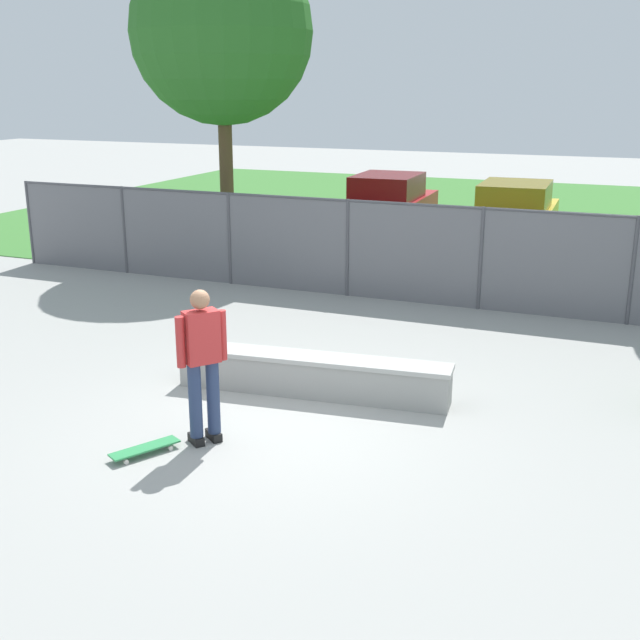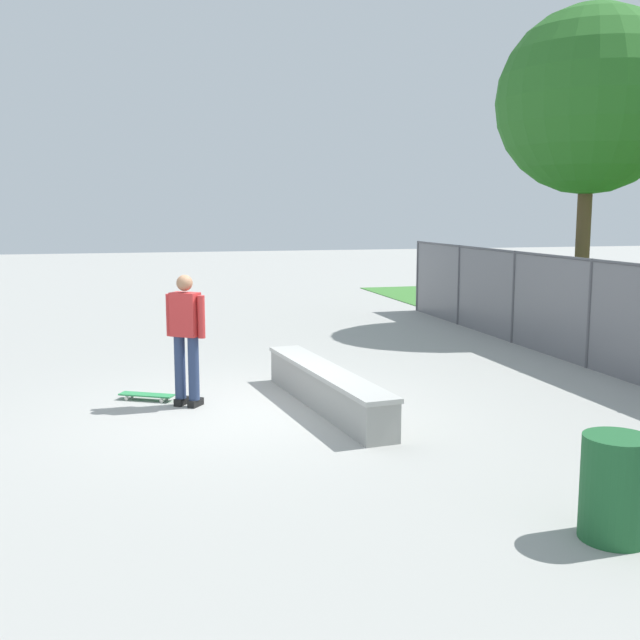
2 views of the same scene
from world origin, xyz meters
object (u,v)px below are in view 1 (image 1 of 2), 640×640
Objects in this scene: car_red at (388,205)px; tree_near_left at (222,32)px; skateboarder at (202,360)px; car_yellow at (514,216)px; skateboard at (145,448)px; concrete_ledge at (312,375)px.

tree_near_left is at bearing -125.26° from car_red.
skateboarder is 0.43× the size of car_red.
car_yellow is at bearing 83.62° from skateboarder.
tree_near_left is (-4.30, 9.87, 5.00)m from skateboard.
tree_near_left reaches higher than car_yellow.
skateboarder is at bearing -96.38° from car_yellow.
car_yellow reaches higher than skateboard.
tree_near_left is 1.68× the size of car_yellow.
skateboarder is at bearing -81.34° from car_red.
skateboard is (-0.47, -0.54, -0.94)m from skateboarder.
car_red and car_yellow have the same top height.
tree_near_left is at bearing 117.07° from skateboarder.
car_yellow is (0.85, 10.87, 0.56)m from concrete_ledge.
concrete_ledge is 2.04× the size of skateboarder.
concrete_ledge is 0.87× the size of car_yellow.
concrete_ledge is at bearing 72.79° from skateboarder.
skateboarder reaches higher than car_yellow.
skateboarder is at bearing -107.21° from concrete_ledge.
tree_near_left reaches higher than concrete_ledge.
skateboarder is 11.24m from tree_near_left.
skateboarder is 0.43× the size of car_yellow.
concrete_ledge is 4.66× the size of skateboard.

